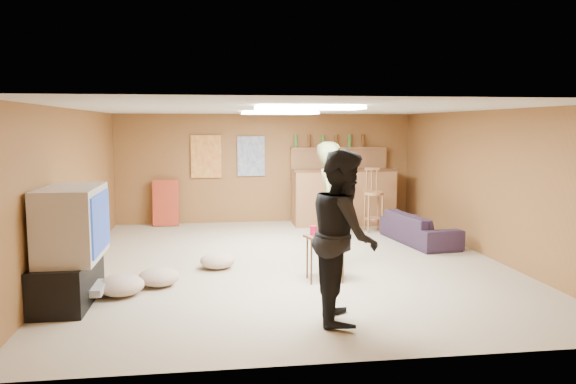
{
  "coord_description": "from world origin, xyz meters",
  "views": [
    {
      "loc": [
        -1.13,
        -7.87,
        1.97
      ],
      "look_at": [
        0.0,
        0.2,
        1.0
      ],
      "focal_mm": 35.0,
      "sensor_mm": 36.0,
      "label": 1
    }
  ],
  "objects": [
    {
      "name": "person_olive",
      "position": [
        0.48,
        -0.62,
        0.88
      ],
      "size": [
        0.65,
        0.76,
        1.76
      ],
      "primitive_type": "imported",
      "rotation": [
        0.0,
        0.0,
        1.15
      ],
      "color": "olive",
      "rests_on": "ground"
    },
    {
      "name": "poster_left",
      "position": [
        -1.2,
        3.46,
        1.35
      ],
      "size": [
        0.6,
        0.03,
        0.85
      ],
      "primitive_type": "cube",
      "color": "#BF3F26",
      "rests_on": "wall_back"
    },
    {
      "name": "ground",
      "position": [
        0.0,
        0.0,
        0.0
      ],
      "size": [
        7.0,
        7.0,
        0.0
      ],
      "primitive_type": "plane",
      "color": "tan",
      "rests_on": "ground"
    },
    {
      "name": "bar_lip",
      "position": [
        1.5,
        2.7,
        1.1
      ],
      "size": [
        2.1,
        0.12,
        0.05
      ],
      "primitive_type": "cube",
      "color": "#462A16",
      "rests_on": "bar_counter"
    },
    {
      "name": "cup_blue",
      "position": [
        0.42,
        -0.93,
        0.64
      ],
      "size": [
        0.09,
        0.09,
        0.11
      ],
      "primitive_type": "cylinder",
      "rotation": [
        0.0,
        0.0,
        -0.13
      ],
      "color": "navy",
      "rests_on": "tray_table"
    },
    {
      "name": "ceiling_panel_front",
      "position": [
        0.0,
        -1.5,
        2.17
      ],
      "size": [
        1.2,
        0.6,
        0.04
      ],
      "primitive_type": "cube",
      "color": "white",
      "rests_on": "ceiling"
    },
    {
      "name": "bar_shelf",
      "position": [
        1.5,
        3.4,
        1.5
      ],
      "size": [
        2.0,
        0.18,
        0.05
      ],
      "primitive_type": "cube",
      "color": "brown",
      "rests_on": "bar_backing"
    },
    {
      "name": "cup_red_far",
      "position": [
        0.36,
        -1.13,
        0.64
      ],
      "size": [
        0.09,
        0.09,
        0.11
      ],
      "primitive_type": "cylinder",
      "rotation": [
        0.0,
        0.0,
        0.12
      ],
      "color": "red",
      "rests_on": "tray_table"
    },
    {
      "name": "bar_stool_right",
      "position": [
        1.88,
        2.12,
        0.66
      ],
      "size": [
        0.54,
        0.54,
        1.31
      ],
      "primitive_type": null,
      "rotation": [
        0.0,
        0.0,
        0.37
      ],
      "color": "brown",
      "rests_on": "ground"
    },
    {
      "name": "bar_stool_left",
      "position": [
        1.13,
        2.08,
        0.55
      ],
      "size": [
        0.36,
        0.36,
        1.09
      ],
      "primitive_type": null,
      "rotation": [
        0.0,
        0.0,
        -0.03
      ],
      "color": "brown",
      "rests_on": "ground"
    },
    {
      "name": "poster_right",
      "position": [
        -0.3,
        3.46,
        1.35
      ],
      "size": [
        0.55,
        0.03,
        0.8
      ],
      "primitive_type": "cube",
      "color": "#334C99",
      "rests_on": "wall_back"
    },
    {
      "name": "bottle_row",
      "position": [
        1.3,
        3.38,
        1.65
      ],
      "size": [
        1.48,
        0.08,
        0.26
      ],
      "primitive_type": null,
      "color": "#3F7233",
      "rests_on": "bar_shelf"
    },
    {
      "name": "wall_front",
      "position": [
        0.0,
        -3.5,
        1.1
      ],
      "size": [
        6.0,
        0.02,
        2.2
      ],
      "primitive_type": "cube",
      "color": "brown",
      "rests_on": "ground"
    },
    {
      "name": "tray_table",
      "position": [
        0.3,
        -1.04,
        0.29
      ],
      "size": [
        0.53,
        0.47,
        0.59
      ],
      "primitive_type": "cube",
      "rotation": [
        0.0,
        0.0,
        0.29
      ],
      "color": "#462A16",
      "rests_on": "ground"
    },
    {
      "name": "wall_back",
      "position": [
        0.0,
        3.5,
        1.1
      ],
      "size": [
        6.0,
        0.02,
        2.2
      ],
      "primitive_type": "cube",
      "color": "brown",
      "rests_on": "ground"
    },
    {
      "name": "cushion_far",
      "position": [
        -2.17,
        -1.32,
        0.12
      ],
      "size": [
        0.56,
        0.56,
        0.24
      ],
      "primitive_type": "ellipsoid",
      "rotation": [
        0.0,
        0.0,
        -0.06
      ],
      "color": "tan",
      "rests_on": "ground"
    },
    {
      "name": "sofa",
      "position": [
        2.35,
        1.04,
        0.25
      ],
      "size": [
        0.89,
        1.78,
        0.5
      ],
      "primitive_type": "imported",
      "rotation": [
        0.0,
        0.0,
        1.7
      ],
      "color": "black",
      "rests_on": "ground"
    },
    {
      "name": "ceiling",
      "position": [
        0.0,
        0.0,
        2.2
      ],
      "size": [
        6.0,
        7.0,
        0.02
      ],
      "primitive_type": "cube",
      "color": "silver",
      "rests_on": "ground"
    },
    {
      "name": "cushion_mid",
      "position": [
        -1.05,
        -0.21,
        0.11
      ],
      "size": [
        0.54,
        0.54,
        0.22
      ],
      "primitive_type": "ellipsoid",
      "rotation": [
        0.0,
        0.0,
        0.14
      ],
      "color": "tan",
      "rests_on": "ground"
    },
    {
      "name": "tv_screen",
      "position": [
        -2.34,
        -1.5,
        0.9
      ],
      "size": [
        0.02,
        0.95,
        0.65
      ],
      "primitive_type": "cube",
      "color": "navy",
      "rests_on": "tv_body"
    },
    {
      "name": "bar_backing",
      "position": [
        1.5,
        3.42,
        1.2
      ],
      "size": [
        2.0,
        0.14,
        0.6
      ],
      "primitive_type": "cube",
      "color": "brown",
      "rests_on": "bar_counter"
    },
    {
      "name": "cushion_near_tv",
      "position": [
        -1.77,
        -0.97,
        0.11
      ],
      "size": [
        0.6,
        0.6,
        0.22
      ],
      "primitive_type": "ellipsoid",
      "rotation": [
        0.0,
        0.0,
        -0.23
      ],
      "color": "tan",
      "rests_on": "ground"
    },
    {
      "name": "folding_chair_stack",
      "position": [
        -2.0,
        3.3,
        0.45
      ],
      "size": [
        0.5,
        0.26,
        0.91
      ],
      "primitive_type": "cube",
      "rotation": [
        -0.14,
        0.0,
        0.0
      ],
      "color": "#AC361F",
      "rests_on": "ground"
    },
    {
      "name": "tv_body",
      "position": [
        -2.65,
        -1.5,
        0.9
      ],
      "size": [
        0.6,
        1.1,
        0.8
      ],
      "primitive_type": "cube",
      "color": "#B2B2B7",
      "rests_on": "tv_stand"
    },
    {
      "name": "bar_counter",
      "position": [
        1.5,
        2.95,
        0.55
      ],
      "size": [
        2.0,
        0.6,
        1.1
      ],
      "primitive_type": "cube",
      "color": "brown",
      "rests_on": "ground"
    },
    {
      "name": "cup_red_near",
      "position": [
        0.16,
        -0.98,
        0.65
      ],
      "size": [
        0.09,
        0.09,
        0.12
      ],
      "primitive_type": "cylinder",
      "rotation": [
        0.0,
        0.0,
        -0.05
      ],
      "color": "red",
      "rests_on": "tray_table"
    },
    {
      "name": "ceiling_panel_back",
      "position": [
        0.0,
        1.2,
        2.17
      ],
      "size": [
        1.2,
        0.6,
        0.04
      ],
      "primitive_type": "cube",
      "color": "white",
      "rests_on": "ceiling"
    },
    {
      "name": "dvd_box",
      "position": [
        -2.5,
        -1.5,
        0.15
      ],
      "size": [
        0.35,
        0.5,
        0.08
      ],
      "primitive_type": "cube",
      "color": "#B2B2B7",
      "rests_on": "tv_stand"
    },
    {
      "name": "wall_right",
      "position": [
        3.0,
        0.0,
        1.1
      ],
      "size": [
        0.02,
        7.0,
        2.2
      ],
      "primitive_type": "cube",
      "color": "brown",
      "rests_on": "ground"
    },
    {
      "name": "tv_stand",
      "position": [
        -2.72,
        -1.5,
        0.25
      ],
      "size": [
        0.55,
        1.3,
        0.5
      ],
      "primitive_type": "cube",
      "color": "black",
      "rests_on": "ground"
    },
    {
      "name": "wall_left",
      "position": [
        -3.0,
        0.0,
        1.1
      ],
      "size": [
        0.02,
        7.0,
        2.2
      ],
      "primitive_type": "cube",
      "color": "brown",
      "rests_on": "ground"
    },
    {
      "name": "person_black",
      "position": [
        0.19,
        -2.46,
        0.87
      ],
      "size": [
        0.78,
        0.93,
        1.74
      ],
      "primitive_type": "imported",
      "rotation": [
        0.0,
        0.0,
        1.42
      ],
      "color": "black",
      "rests_on": "ground"
    }
  ]
}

